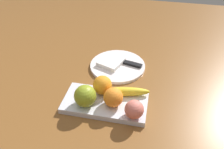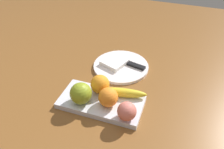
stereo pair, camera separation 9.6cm
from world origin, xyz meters
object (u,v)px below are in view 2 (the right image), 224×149
(dinner_plate, at_px, (121,66))
(folded_napkin, at_px, (114,62))
(apple, at_px, (81,93))
(banana, at_px, (121,93))
(orange_near_banana, at_px, (100,84))
(knife, at_px, (133,65))
(peach, at_px, (127,111))
(orange_near_apple, at_px, (108,97))
(fruit_tray, at_px, (101,102))

(dinner_plate, height_order, folded_napkin, folded_napkin)
(apple, relative_size, banana, 0.42)
(orange_near_banana, bearing_deg, apple, 57.64)
(apple, height_order, knife, apple)
(folded_napkin, distance_m, knife, 0.09)
(peach, bearing_deg, dinner_plate, -69.33)
(orange_near_banana, bearing_deg, folded_napkin, -86.97)
(banana, height_order, folded_napkin, banana)
(knife, bearing_deg, orange_near_banana, 84.36)
(orange_near_apple, height_order, orange_near_banana, orange_near_banana)
(knife, bearing_deg, folded_napkin, 21.89)
(apple, xyz_separation_m, orange_near_banana, (-0.05, -0.07, -0.00))
(banana, bearing_deg, orange_near_apple, -129.51)
(orange_near_banana, relative_size, peach, 1.10)
(orange_near_apple, bearing_deg, knife, -94.09)
(banana, distance_m, orange_near_apple, 0.07)
(apple, bearing_deg, dinner_plate, -103.31)
(peach, xyz_separation_m, knife, (0.06, -0.32, -0.04))
(apple, height_order, banana, apple)
(dinner_plate, xyz_separation_m, folded_napkin, (0.03, 0.00, 0.02))
(banana, relative_size, orange_near_apple, 2.68)
(peach, distance_m, dinner_plate, 0.34)
(banana, distance_m, dinner_plate, 0.22)
(banana, relative_size, folded_napkin, 1.89)
(fruit_tray, xyz_separation_m, orange_near_banana, (0.02, -0.05, 0.05))
(banana, bearing_deg, peach, -74.54)
(folded_napkin, bearing_deg, banana, 115.29)
(peach, height_order, knife, peach)
(banana, distance_m, folded_napkin, 0.23)
(orange_near_apple, bearing_deg, dinner_plate, -82.79)
(apple, relative_size, orange_near_apple, 1.13)
(orange_near_apple, distance_m, folded_napkin, 0.28)
(peach, bearing_deg, apple, -8.44)
(apple, bearing_deg, peach, 171.56)
(dinner_plate, distance_m, folded_napkin, 0.04)
(apple, xyz_separation_m, folded_napkin, (-0.03, -0.28, -0.04))
(knife, bearing_deg, fruit_tray, 91.57)
(folded_napkin, xyz_separation_m, knife, (-0.09, -0.01, -0.01))
(fruit_tray, xyz_separation_m, dinner_plate, (0.00, -0.26, -0.00))
(apple, xyz_separation_m, dinner_plate, (-0.07, -0.28, -0.06))
(folded_napkin, bearing_deg, fruit_tray, 97.16)
(fruit_tray, bearing_deg, knife, -101.33)
(apple, relative_size, folded_napkin, 0.80)
(fruit_tray, xyz_separation_m, peach, (-0.12, 0.05, 0.05))
(apple, relative_size, peach, 1.22)
(apple, relative_size, dinner_plate, 0.32)
(fruit_tray, xyz_separation_m, apple, (0.07, 0.03, 0.05))
(fruit_tray, xyz_separation_m, folded_napkin, (0.03, -0.26, 0.01))
(orange_near_banana, xyz_separation_m, peach, (-0.14, 0.10, -0.00))
(peach, bearing_deg, banana, -63.49)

